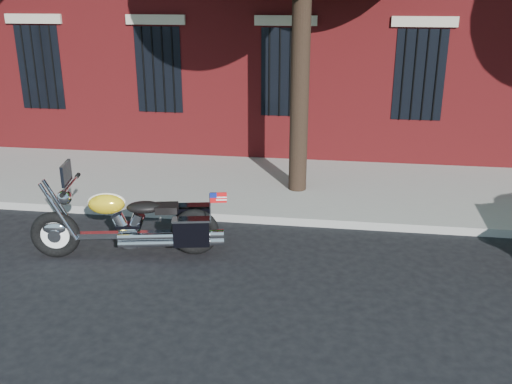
# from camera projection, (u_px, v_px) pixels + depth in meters

# --- Properties ---
(ground) EXTENTS (120.00, 120.00, 0.00)m
(ground) POSITION_uv_depth(u_px,v_px,m) (251.00, 255.00, 9.09)
(ground) COLOR black
(ground) RESTS_ON ground
(curb) EXTENTS (40.00, 0.16, 0.15)m
(curb) POSITION_uv_depth(u_px,v_px,m) (263.00, 219.00, 10.35)
(curb) COLOR gray
(curb) RESTS_ON ground
(sidewalk) EXTENTS (40.00, 3.60, 0.15)m
(sidewalk) POSITION_uv_depth(u_px,v_px,m) (275.00, 185.00, 12.10)
(sidewalk) COLOR gray
(sidewalk) RESTS_ON ground
(motorcycle) EXTENTS (3.10, 1.23, 1.55)m
(motorcycle) POSITION_uv_depth(u_px,v_px,m) (135.00, 225.00, 8.91)
(motorcycle) COLOR black
(motorcycle) RESTS_ON ground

